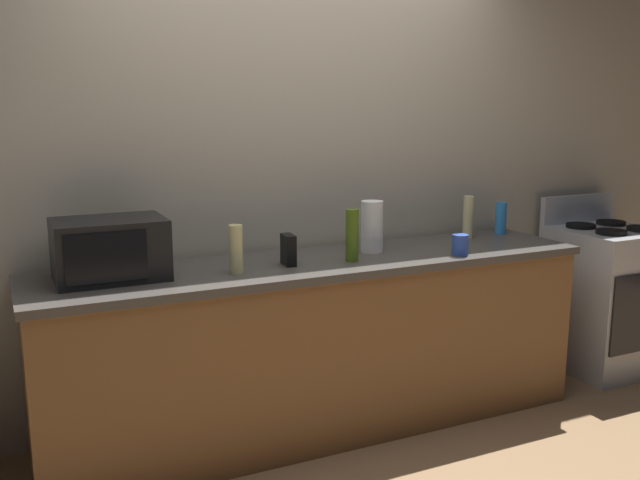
{
  "coord_description": "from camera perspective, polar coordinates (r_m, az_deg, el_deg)",
  "views": [
    {
      "loc": [
        -1.46,
        -2.68,
        1.67
      ],
      "look_at": [
        0.0,
        0.4,
        1.0
      ],
      "focal_mm": 39.24,
      "sensor_mm": 36.0,
      "label": 1
    }
  ],
  "objects": [
    {
      "name": "ground_plane",
      "position": [
        3.48,
        2.96,
        -17.58
      ],
      "size": [
        8.0,
        8.0,
        0.0
      ],
      "primitive_type": "plane",
      "color": "#93704C"
    },
    {
      "name": "back_wall",
      "position": [
        3.8,
        -2.67,
        6.27
      ],
      "size": [
        6.4,
        0.1,
        2.7
      ],
      "primitive_type": "cube",
      "color": "#B2A893",
      "rests_on": "ground_plane"
    },
    {
      "name": "counter_run",
      "position": [
        3.62,
        0.0,
        -8.55
      ],
      "size": [
        2.84,
        0.64,
        0.9
      ],
      "color": "brown",
      "rests_on": "ground_plane"
    },
    {
      "name": "stove_range",
      "position": [
        4.79,
        22.25,
        -4.35
      ],
      "size": [
        0.6,
        0.61,
        1.08
      ],
      "color": "#B7BABF",
      "rests_on": "ground_plane"
    },
    {
      "name": "microwave",
      "position": [
        3.22,
        -16.77,
        -0.72
      ],
      "size": [
        0.48,
        0.35,
        0.27
      ],
      "color": "black",
      "rests_on": "counter_run"
    },
    {
      "name": "paper_towel_roll",
      "position": [
        3.66,
        4.25,
        1.09
      ],
      "size": [
        0.12,
        0.12,
        0.27
      ],
      "primitive_type": "cylinder",
      "color": "white",
      "rests_on": "counter_run"
    },
    {
      "name": "cordless_phone",
      "position": [
        3.37,
        -2.6,
        -0.81
      ],
      "size": [
        0.06,
        0.11,
        0.15
      ],
      "primitive_type": "cube",
      "rotation": [
        0.0,
        0.0,
        -0.09
      ],
      "color": "black",
      "rests_on": "counter_run"
    },
    {
      "name": "bottle_hand_soap",
      "position": [
        4.13,
        11.99,
        1.85
      ],
      "size": [
        0.06,
        0.06,
        0.24
      ],
      "primitive_type": "cylinder",
      "color": "beige",
      "rests_on": "counter_run"
    },
    {
      "name": "bottle_vinegar",
      "position": [
        3.22,
        -6.87,
        -0.74
      ],
      "size": [
        0.06,
        0.06,
        0.22
      ],
      "primitive_type": "cylinder",
      "color": "beige",
      "rests_on": "counter_run"
    },
    {
      "name": "bottle_spray_cleaner",
      "position": [
        4.3,
        14.52,
        1.74
      ],
      "size": [
        0.07,
        0.07,
        0.19
      ],
      "primitive_type": "cylinder",
      "color": "#338CE5",
      "rests_on": "counter_run"
    },
    {
      "name": "bottle_olive_oil",
      "position": [
        3.44,
        2.63,
        0.38
      ],
      "size": [
        0.06,
        0.06,
        0.26
      ],
      "primitive_type": "cylinder",
      "color": "#4C6B19",
      "rests_on": "counter_run"
    },
    {
      "name": "mug_blue",
      "position": [
        3.66,
        11.36,
        -0.39
      ],
      "size": [
        0.09,
        0.09,
        0.11
      ],
      "primitive_type": "cylinder",
      "color": "#2D4CB2",
      "rests_on": "counter_run"
    }
  ]
}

